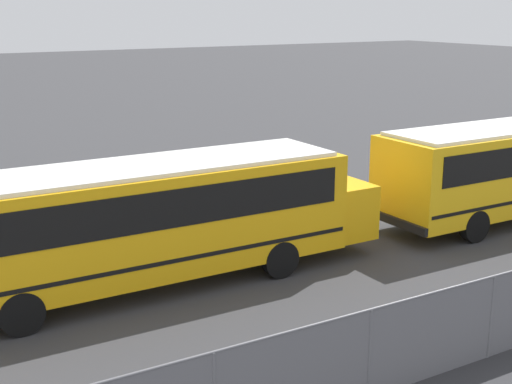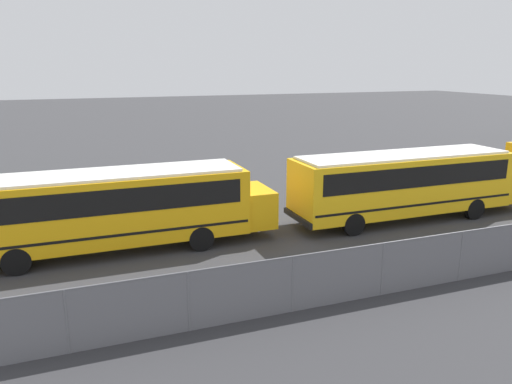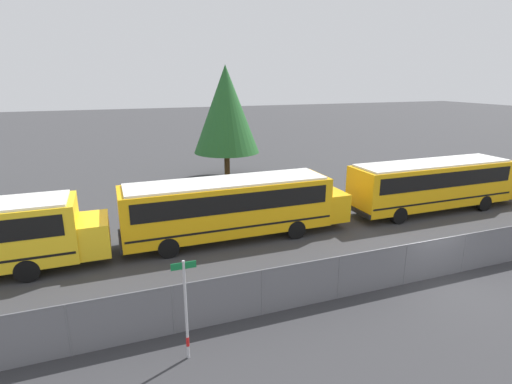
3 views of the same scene
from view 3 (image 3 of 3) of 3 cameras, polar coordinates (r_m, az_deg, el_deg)
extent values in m
plane|color=#38383A|center=(18.17, 23.93, -11.15)|extent=(200.00, 200.00, 0.00)
cube|color=#9EA0A5|center=(17.82, 24.24, -8.71)|extent=(111.11, 0.03, 1.70)
cube|color=slate|center=(17.82, 24.26, -8.73)|extent=(111.11, 0.01, 1.70)
cylinder|color=slate|center=(17.51, 24.55, -6.18)|extent=(111.11, 0.05, 0.05)
cylinder|color=slate|center=(13.33, -25.23, -17.50)|extent=(0.07, 0.07, 1.70)
cylinder|color=slate|center=(13.32, -11.77, -16.22)|extent=(0.07, 0.07, 1.70)
cylinder|color=slate|center=(13.96, 0.86, -14.22)|extent=(0.07, 0.07, 1.70)
cylinder|color=slate|center=(15.18, 11.71, -11.93)|extent=(0.07, 0.07, 1.70)
cylinder|color=slate|center=(16.85, 20.53, -9.72)|extent=(0.07, 0.07, 1.70)
cylinder|color=slate|center=(18.86, 27.53, -7.78)|extent=(0.07, 0.07, 1.70)
cube|color=yellow|center=(19.09, -22.04, -5.61)|extent=(1.24, 2.38, 1.49)
cylinder|color=black|center=(20.72, -28.94, -7.00)|extent=(0.96, 0.28, 0.96)
cylinder|color=black|center=(18.59, -29.88, -9.70)|extent=(0.96, 0.28, 0.96)
cube|color=#EDA80F|center=(19.87, -4.00, -2.07)|extent=(10.31, 2.59, 2.48)
cube|color=black|center=(19.71, -4.03, -0.56)|extent=(9.48, 2.63, 0.89)
cube|color=black|center=(20.09, -3.96, -3.95)|extent=(10.10, 2.62, 0.10)
cube|color=#EDA80F|center=(22.27, 10.40, -1.63)|extent=(1.24, 2.38, 1.49)
cube|color=black|center=(19.52, -18.83, -6.67)|extent=(0.12, 2.59, 0.24)
cube|color=silver|center=(19.51, -4.07, 1.53)|extent=(9.79, 2.33, 0.10)
cylinder|color=black|center=(22.35, 3.07, -3.31)|extent=(0.96, 0.28, 0.96)
cylinder|color=black|center=(20.36, 5.72, -5.35)|extent=(0.96, 0.28, 0.96)
cylinder|color=black|center=(20.78, -13.38, -5.28)|extent=(0.96, 0.28, 0.96)
cylinder|color=black|center=(18.62, -12.41, -7.78)|extent=(0.96, 0.28, 0.96)
cube|color=#EDA80F|center=(26.27, 23.72, 1.09)|extent=(10.31, 2.59, 2.48)
cube|color=black|center=(26.14, 23.85, 2.24)|extent=(9.48, 2.63, 0.89)
cube|color=black|center=(26.44, 23.55, -0.36)|extent=(10.10, 2.62, 0.10)
cube|color=#EDA80F|center=(30.63, 31.43, 1.09)|extent=(1.24, 2.38, 1.49)
cube|color=black|center=(23.32, 14.14, -2.58)|extent=(0.12, 2.59, 0.24)
cube|color=silver|center=(25.99, 24.04, 3.83)|extent=(9.79, 2.33, 0.10)
cylinder|color=black|center=(29.60, 26.36, -0.15)|extent=(0.96, 0.28, 0.96)
cylinder|color=black|center=(28.13, 29.78, -1.39)|extent=(0.96, 0.28, 0.96)
cylinder|color=black|center=(25.40, 16.38, -1.57)|extent=(0.96, 0.28, 0.96)
cylinder|color=black|center=(23.67, 19.74, -3.15)|extent=(0.96, 0.28, 0.96)
cylinder|color=#B7B7BC|center=(11.88, -9.97, -16.40)|extent=(0.08, 0.08, 3.11)
cylinder|color=red|center=(12.45, -9.73, -20.31)|extent=(0.09, 0.09, 0.30)
cube|color=#147238|center=(11.20, -10.32, -10.32)|extent=(0.70, 0.02, 0.20)
cylinder|color=#51381E|center=(32.40, -4.15, 3.86)|extent=(0.44, 0.44, 2.14)
cone|color=#235B28|center=(31.77, -4.31, 11.68)|extent=(5.17, 5.17, 6.72)
camera|label=1|loc=(12.42, 56.85, 3.20)|focal=50.00mm
camera|label=2|loc=(16.89, 71.31, 1.83)|focal=35.00mm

